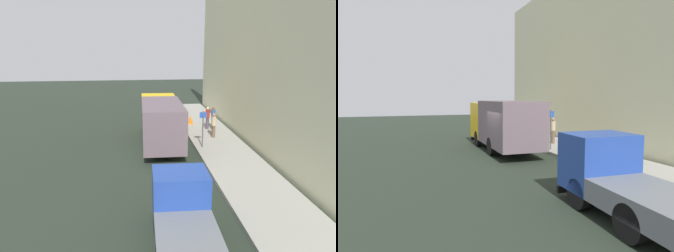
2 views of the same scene
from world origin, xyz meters
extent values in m
plane|color=#222B21|center=(0.00, 0.00, 0.00)|extent=(80.00, 80.00, 0.00)
cube|color=gray|center=(4.72, 0.00, 0.08)|extent=(3.44, 30.00, 0.17)
cube|color=beige|center=(6.94, 0.00, 6.04)|extent=(0.50, 30.00, 12.08)
cube|color=#F0B40B|center=(0.95, 4.71, 1.70)|extent=(2.50, 2.48, 2.36)
cube|color=black|center=(0.98, 5.90, 1.98)|extent=(2.06, 0.10, 1.32)
cube|color=#63525B|center=(0.87, 0.92, 1.78)|extent=(2.56, 5.20, 2.53)
cube|color=black|center=(0.98, 5.98, 0.28)|extent=(2.35, 0.17, 0.24)
cylinder|color=black|center=(-0.13, 4.25, 0.52)|extent=(0.32, 1.04, 1.04)
cylinder|color=black|center=(2.02, 4.20, 0.52)|extent=(0.32, 1.04, 1.04)
cylinder|color=black|center=(-0.20, 0.95, 0.52)|extent=(0.32, 1.04, 1.04)
cylinder|color=black|center=(1.95, 0.90, 0.52)|extent=(0.32, 1.04, 1.04)
cube|color=#213F95|center=(0.75, -7.27, 1.31)|extent=(2.03, 1.61, 1.70)
cube|color=black|center=(0.77, -6.52, 1.51)|extent=(1.67, 0.11, 0.95)
cube|color=slate|center=(0.67, -9.69, 0.76)|extent=(2.08, 3.35, 0.60)
cube|color=black|center=(0.77, -6.44, 0.25)|extent=(1.91, 0.18, 0.24)
cylinder|color=black|center=(-0.10, -7.55, 0.46)|extent=(0.33, 0.92, 0.91)
cylinder|color=black|center=(1.58, -7.61, 0.46)|extent=(0.33, 0.92, 0.91)
cylinder|color=black|center=(-0.17, -9.66, 0.46)|extent=(0.33, 0.92, 0.91)
cylinder|color=#483C56|center=(4.77, 4.92, 0.62)|extent=(0.34, 0.34, 0.91)
cylinder|color=maroon|center=(4.77, 4.92, 1.37)|extent=(0.46, 0.46, 0.60)
sphere|color=#DAA284|center=(4.77, 4.92, 1.79)|extent=(0.23, 0.23, 0.23)
cylinder|color=brown|center=(4.68, 2.75, 0.60)|extent=(0.33, 0.33, 0.86)
cylinder|color=tan|center=(4.68, 2.75, 1.34)|extent=(0.44, 0.44, 0.64)
sphere|color=#8C6554|center=(4.68, 2.75, 1.78)|extent=(0.23, 0.23, 0.23)
cylinder|color=brown|center=(5.18, 4.78, 0.62)|extent=(0.34, 0.34, 0.91)
cylinder|color=#305194|center=(5.18, 4.78, 1.38)|extent=(0.45, 0.45, 0.61)
sphere|color=brown|center=(5.18, 4.78, 1.80)|extent=(0.22, 0.22, 0.22)
cone|color=orange|center=(3.75, 6.60, 0.51)|extent=(0.48, 0.48, 0.68)
cylinder|color=#4C5156|center=(3.44, 0.78, 1.34)|extent=(0.08, 0.08, 2.35)
cube|color=blue|center=(3.44, 0.80, 2.27)|extent=(0.44, 0.03, 0.36)
camera|label=1|loc=(-0.80, -16.92, 6.54)|focal=31.83mm
camera|label=2|loc=(-4.94, -14.69, 3.26)|focal=31.52mm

